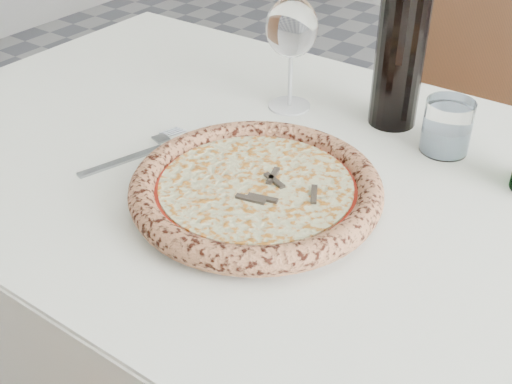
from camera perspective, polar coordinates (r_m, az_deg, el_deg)
dining_table at (r=0.99m, az=3.40°, el=-2.89°), size 1.36×0.81×0.76m
chair_far at (r=1.72m, az=15.76°, el=7.91°), size 0.46×0.46×0.93m
plate at (r=0.86m, az=0.00°, el=-0.62°), size 0.29×0.29×0.02m
pizza at (r=0.85m, az=-0.00°, el=0.36°), size 0.34×0.34×0.04m
fork at (r=1.00m, az=-10.73°, el=3.38°), size 0.05×0.20×0.00m
wine_glass at (r=1.07m, az=3.20°, el=14.16°), size 0.09×0.09×0.19m
tumbler at (r=1.02m, az=16.58°, el=5.32°), size 0.07×0.07×0.08m
wine_bottle at (r=1.04m, az=12.79°, el=12.69°), size 0.08×0.08×0.32m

